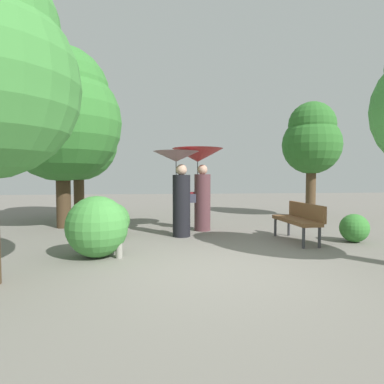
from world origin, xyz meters
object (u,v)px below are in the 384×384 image
(park_bench, at_px, (299,218))
(tree_near_left, at_px, (78,135))
(tree_mid_right, at_px, (312,139))
(person_right, at_px, (199,170))
(tree_mid_left, at_px, (62,113))
(path_marker_post, at_px, (119,238))
(person_left, at_px, (179,180))

(park_bench, xyz_separation_m, tree_near_left, (-5.69, 4.60, 2.27))
(tree_near_left, height_order, tree_mid_right, tree_near_left)
(person_right, height_order, tree_mid_left, tree_mid_left)
(park_bench, bearing_deg, tree_mid_right, 147.73)
(park_bench, bearing_deg, tree_mid_left, -117.29)
(tree_mid_right, height_order, path_marker_post, tree_mid_right)
(person_left, height_order, tree_near_left, tree_near_left)
(person_left, relative_size, person_right, 0.94)
(person_left, height_order, tree_mid_right, tree_mid_right)
(park_bench, height_order, tree_mid_left, tree_mid_left)
(person_left, bearing_deg, tree_mid_left, 64.60)
(person_left, relative_size, park_bench, 1.31)
(person_right, distance_m, tree_near_left, 4.89)
(tree_mid_right, bearing_deg, person_left, -147.07)
(person_left, distance_m, park_bench, 2.83)
(person_left, distance_m, tree_mid_left, 3.90)
(person_right, bearing_deg, person_left, 146.29)
(tree_mid_left, bearing_deg, tree_mid_right, 10.36)
(tree_mid_left, relative_size, tree_mid_right, 1.25)
(tree_near_left, height_order, tree_mid_left, tree_mid_left)
(person_left, height_order, tree_mid_left, tree_mid_left)
(tree_mid_right, bearing_deg, tree_mid_left, -169.64)
(tree_near_left, bearing_deg, tree_mid_left, -88.23)
(path_marker_post, bearing_deg, person_left, 58.16)
(tree_mid_right, distance_m, path_marker_post, 8.05)
(person_left, height_order, park_bench, person_left)
(person_left, xyz_separation_m, path_marker_post, (-1.18, -1.90, -0.99))
(tree_mid_left, distance_m, path_marker_post, 4.87)
(person_right, bearing_deg, tree_near_left, 54.12)
(person_left, xyz_separation_m, person_right, (0.58, 0.78, 0.25))
(person_right, xyz_separation_m, tree_mid_right, (4.15, 2.28, 1.07))
(tree_near_left, relative_size, tree_mid_right, 1.10)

